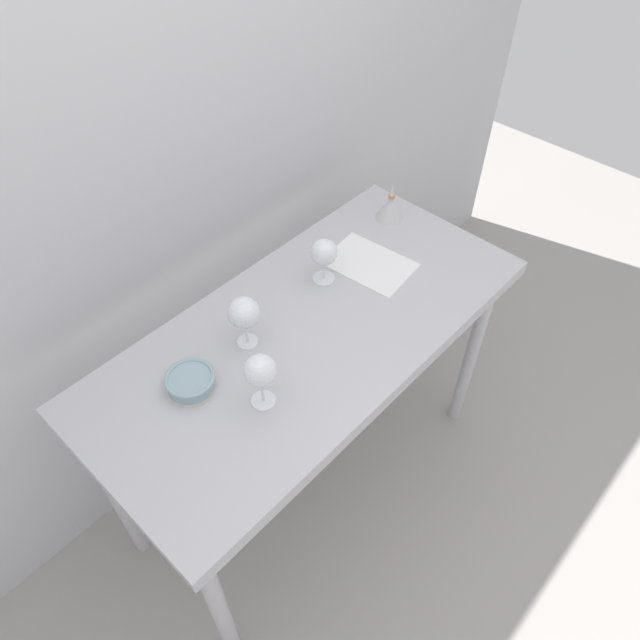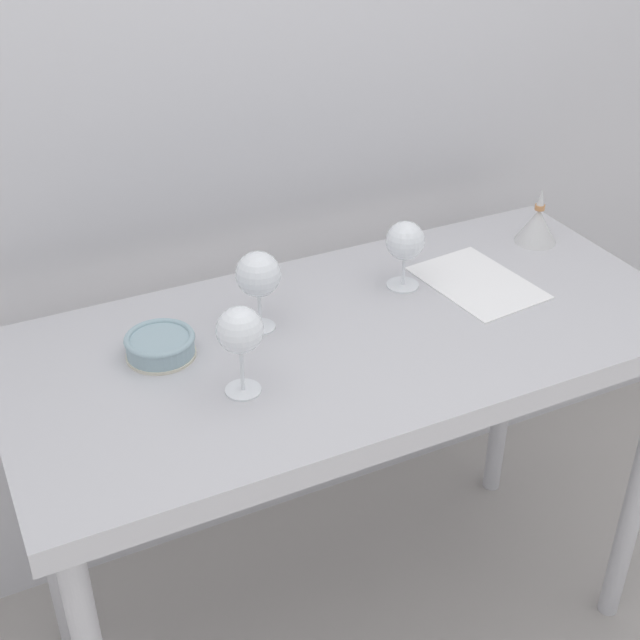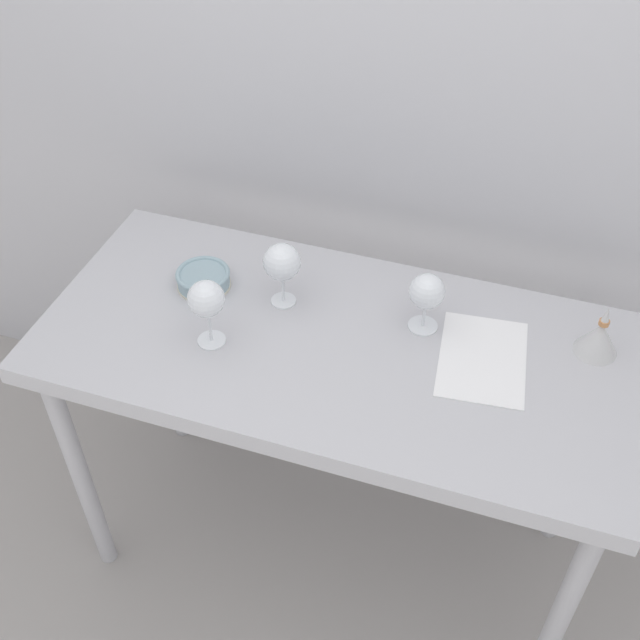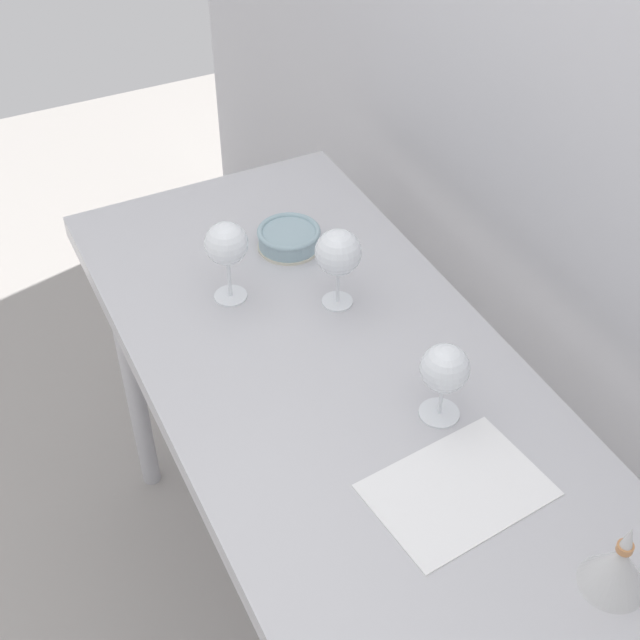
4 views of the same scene
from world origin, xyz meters
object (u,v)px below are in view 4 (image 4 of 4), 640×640
at_px(tasting_sheet_upper, 457,490).
at_px(tasting_bowl, 289,237).
at_px(wine_glass_far_right, 445,370).
at_px(wine_glass_near_left, 226,246).
at_px(wine_glass_far_left, 338,254).
at_px(decanter_funnel, 618,567).

bearing_deg(tasting_sheet_upper, tasting_bowl, 171.37).
bearing_deg(wine_glass_far_right, wine_glass_near_left, -155.88).
distance_m(wine_glass_near_left, wine_glass_far_left, 0.21).
xyz_separation_m(wine_glass_near_left, wine_glass_far_left, (0.11, 0.18, -0.01)).
bearing_deg(wine_glass_far_left, decanter_funnel, 5.14).
distance_m(wine_glass_near_left, tasting_sheet_upper, 0.64).
bearing_deg(wine_glass_far_right, tasting_bowl, -177.04).
xyz_separation_m(wine_glass_near_left, wine_glass_far_right, (0.46, 0.20, -0.02)).
bearing_deg(wine_glass_far_right, wine_glass_far_left, -176.57).
relative_size(wine_glass_far_right, wine_glass_far_left, 0.90).
height_order(wine_glass_near_left, tasting_bowl, wine_glass_near_left).
relative_size(wine_glass_near_left, wine_glass_far_right, 1.14).
bearing_deg(decanter_funnel, wine_glass_far_right, -173.37).
bearing_deg(decanter_funnel, tasting_sheet_upper, -155.83).
height_order(wine_glass_far_right, wine_glass_far_left, wine_glass_far_left).
relative_size(tasting_sheet_upper, tasting_bowl, 2.03).
height_order(tasting_sheet_upper, decanter_funnel, decanter_funnel).
bearing_deg(wine_glass_far_left, wine_glass_far_right, 3.43).
relative_size(tasting_sheet_upper, decanter_funnel, 2.05).
xyz_separation_m(wine_glass_far_right, decanter_funnel, (0.40, 0.05, -0.06)).
xyz_separation_m(tasting_sheet_upper, tasting_bowl, (-0.71, 0.03, 0.02)).
xyz_separation_m(wine_glass_far_right, tasting_sheet_upper, (0.15, -0.06, -0.10)).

